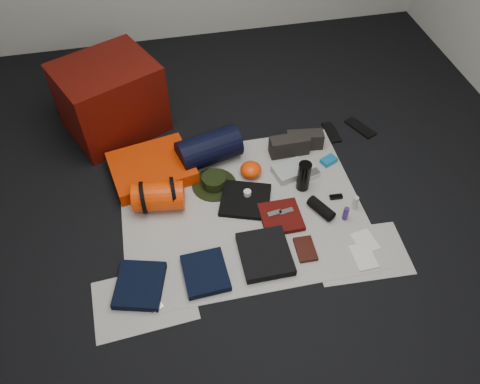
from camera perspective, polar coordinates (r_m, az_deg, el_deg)
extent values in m
cube|color=black|center=(3.17, 0.27, -2.20)|extent=(4.50, 4.50, 0.02)
cube|color=beige|center=(3.16, 0.27, -2.05)|extent=(1.60, 1.30, 0.01)
cube|color=beige|center=(2.84, -11.59, -12.83)|extent=(0.61, 0.44, 0.00)
cube|color=beige|center=(3.05, 14.46, -7.20)|extent=(0.60, 0.43, 0.00)
cube|color=#4F0B05|center=(3.69, -15.50, 10.92)|extent=(0.85, 0.80, 0.56)
cube|color=red|center=(3.40, -10.70, 2.90)|extent=(0.64, 0.56, 0.10)
cylinder|color=#F23804|center=(3.14, -9.89, -0.51)|extent=(0.36, 0.24, 0.20)
cylinder|color=black|center=(3.14, -11.71, -0.68)|extent=(0.02, 0.22, 0.22)
cylinder|color=black|center=(3.13, -8.11, -0.11)|extent=(0.03, 0.22, 0.22)
cylinder|color=black|center=(3.39, -3.80, 5.29)|extent=(0.49, 0.34, 0.24)
cylinder|color=black|center=(3.30, -3.15, 0.90)|extent=(0.33, 0.33, 0.01)
cylinder|color=black|center=(3.26, -3.19, 1.39)|extent=(0.17, 0.17, 0.07)
cube|color=black|center=(3.49, 6.02, 5.65)|extent=(0.29, 0.11, 0.15)
cube|color=black|center=(3.56, 7.90, 6.30)|extent=(0.28, 0.13, 0.13)
cube|color=black|center=(3.75, 11.08, 7.15)|extent=(0.09, 0.23, 0.01)
cube|color=black|center=(3.84, 14.45, 7.60)|extent=(0.19, 0.27, 0.01)
cube|color=black|center=(2.86, -12.12, -11.04)|extent=(0.34, 0.37, 0.05)
cube|color=black|center=(2.85, -4.25, -9.81)|extent=(0.27, 0.31, 0.05)
cube|color=black|center=(2.91, 3.07, -7.54)|extent=(0.30, 0.35, 0.05)
cube|color=black|center=(3.18, 0.66, -0.97)|extent=(0.41, 0.40, 0.03)
cube|color=#480A07|center=(3.10, 5.02, -3.05)|extent=(0.26, 0.26, 0.04)
ellipsoid|color=#F23804|center=(3.33, 1.33, 2.74)|extent=(0.17, 0.17, 0.10)
cube|color=#97A098|center=(3.37, 6.07, 2.56)|extent=(0.26, 0.22, 0.06)
cylinder|color=black|center=(3.23, 7.79, 1.93)|extent=(0.11, 0.11, 0.23)
cylinder|color=black|center=(3.15, 9.85, -1.99)|extent=(0.16, 0.21, 0.08)
cube|color=silver|center=(3.38, 8.78, 2.15)|extent=(0.12, 0.09, 0.04)
cube|color=#106A9F|center=(3.50, 10.76, 3.79)|extent=(0.13, 0.11, 0.04)
cylinder|color=#3B2067|center=(3.14, 12.76, -2.58)|extent=(0.04, 0.04, 0.11)
cylinder|color=#B0B5B1|center=(3.22, 13.85, -1.27)|extent=(0.04, 0.04, 0.10)
cube|color=black|center=(2.97, 7.97, -6.90)|extent=(0.12, 0.18, 0.03)
cube|color=silver|center=(3.02, 14.81, -7.61)|extent=(0.13, 0.19, 0.01)
cube|color=silver|center=(3.10, 15.02, -5.81)|extent=(0.15, 0.18, 0.01)
cube|color=black|center=(3.27, 11.62, -0.59)|extent=(0.09, 0.04, 0.02)
cube|color=silver|center=(2.80, -10.32, -13.45)|extent=(0.10, 0.10, 0.01)
cylinder|color=silver|center=(3.18, 0.91, -0.12)|extent=(0.05, 0.05, 0.03)
cube|color=silver|center=(3.09, 4.23, -2.61)|extent=(0.10, 0.05, 0.01)
cube|color=silver|center=(3.10, 5.66, -2.36)|extent=(0.10, 0.05, 0.01)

